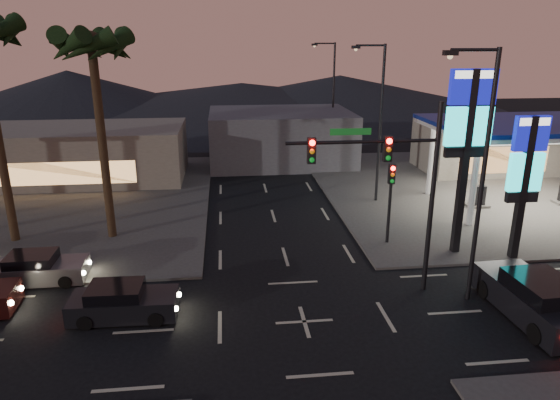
{
  "coord_description": "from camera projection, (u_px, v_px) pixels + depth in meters",
  "views": [
    {
      "loc": [
        -2.77,
        -16.43,
        10.26
      ],
      "look_at": [
        -0.28,
        5.88,
        3.0
      ],
      "focal_mm": 32.0,
      "sensor_mm": 36.0,
      "label": 1
    }
  ],
  "objects": [
    {
      "name": "ground",
      "position": [
        304.0,
        322.0,
        18.99
      ],
      "size": [
        140.0,
        140.0,
        0.0
      ],
      "primitive_type": "plane",
      "color": "black",
      "rests_on": "ground"
    },
    {
      "name": "corner_lot_ne",
      "position": [
        489.0,
        188.0,
        35.79
      ],
      "size": [
        24.0,
        24.0,
        0.12
      ],
      "primitive_type": "cube",
      "color": "#47443F",
      "rests_on": "ground"
    },
    {
      "name": "corner_lot_nw",
      "position": [
        23.0,
        204.0,
        32.41
      ],
      "size": [
        24.0,
        24.0,
        0.12
      ],
      "primitive_type": "cube",
      "color": "#47443F",
      "rests_on": "ground"
    },
    {
      "name": "gas_station",
      "position": [
        533.0,
        128.0,
        30.47
      ],
      "size": [
        12.2,
        8.2,
        5.47
      ],
      "color": "silver",
      "rests_on": "ground"
    },
    {
      "name": "convenience_store",
      "position": [
        484.0,
        147.0,
        40.14
      ],
      "size": [
        10.0,
        6.0,
        4.0
      ],
      "primitive_type": "cube",
      "color": "#726B5B",
      "rests_on": "ground"
    },
    {
      "name": "pylon_sign_tall",
      "position": [
        469.0,
        126.0,
        23.12
      ],
      "size": [
        2.2,
        0.35,
        9.0
      ],
      "color": "black",
      "rests_on": "ground"
    },
    {
      "name": "pylon_sign_short",
      "position": [
        526.0,
        167.0,
        22.98
      ],
      "size": [
        1.6,
        0.35,
        7.0
      ],
      "color": "black",
      "rests_on": "ground"
    },
    {
      "name": "traffic_signal_mast",
      "position": [
        392.0,
        173.0,
        19.66
      ],
      "size": [
        6.1,
        0.39,
        8.0
      ],
      "color": "black",
      "rests_on": "ground"
    },
    {
      "name": "pedestal_signal",
      "position": [
        391.0,
        191.0,
        25.27
      ],
      "size": [
        0.32,
        0.39,
        4.3
      ],
      "color": "black",
      "rests_on": "ground"
    },
    {
      "name": "streetlight_near",
      "position": [
        479.0,
        165.0,
        18.9
      ],
      "size": [
        2.14,
        0.25,
        10.0
      ],
      "color": "black",
      "rests_on": "ground"
    },
    {
      "name": "streetlight_mid",
      "position": [
        378.0,
        115.0,
        31.19
      ],
      "size": [
        2.14,
        0.25,
        10.0
      ],
      "color": "black",
      "rests_on": "ground"
    },
    {
      "name": "streetlight_far",
      "position": [
        331.0,
        93.0,
        44.43
      ],
      "size": [
        2.14,
        0.25,
        10.0
      ],
      "color": "black",
      "rests_on": "ground"
    },
    {
      "name": "palm_a",
      "position": [
        93.0,
        57.0,
        24.12
      ],
      "size": [
        4.41,
        4.41,
        10.86
      ],
      "color": "black",
      "rests_on": "ground"
    },
    {
      "name": "building_far_west",
      "position": [
        76.0,
        154.0,
        37.7
      ],
      "size": [
        16.0,
        8.0,
        4.0
      ],
      "primitive_type": "cube",
      "color": "#726B5B",
      "rests_on": "ground"
    },
    {
      "name": "building_far_mid",
      "position": [
        280.0,
        137.0,
        43.11
      ],
      "size": [
        12.0,
        9.0,
        4.4
      ],
      "primitive_type": "cube",
      "color": "#4C4C51",
      "rests_on": "ground"
    },
    {
      "name": "hill_left",
      "position": [
        69.0,
        92.0,
        72.16
      ],
      "size": [
        40.0,
        40.0,
        6.0
      ],
      "primitive_type": "cone",
      "color": "black",
      "rests_on": "ground"
    },
    {
      "name": "hill_right",
      "position": [
        340.0,
        92.0,
        76.54
      ],
      "size": [
        50.0,
        50.0,
        5.0
      ],
      "primitive_type": "cone",
      "color": "black",
      "rests_on": "ground"
    },
    {
      "name": "hill_center",
      "position": [
        242.0,
        97.0,
        75.11
      ],
      "size": [
        60.0,
        60.0,
        4.0
      ],
      "primitive_type": "cone",
      "color": "black",
      "rests_on": "ground"
    },
    {
      "name": "car_lane_a_front",
      "position": [
        122.0,
        302.0,
        19.13
      ],
      "size": [
        4.2,
        1.85,
        1.35
      ],
      "color": "black",
      "rests_on": "ground"
    },
    {
      "name": "car_lane_b_front",
      "position": [
        38.0,
        269.0,
        21.95
      ],
      "size": [
        4.13,
        1.8,
        1.33
      ],
      "color": "#5B5B5E",
      "rests_on": "ground"
    },
    {
      "name": "suv_station",
      "position": [
        536.0,
        299.0,
        19.03
      ],
      "size": [
        2.51,
        5.37,
        1.75
      ],
      "color": "black",
      "rests_on": "ground"
    }
  ]
}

